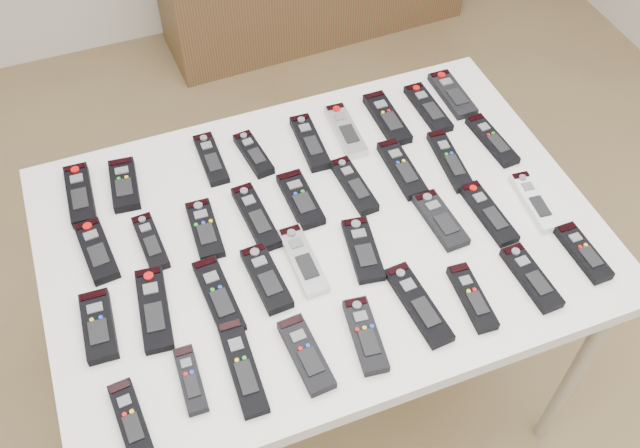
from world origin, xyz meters
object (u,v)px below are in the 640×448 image
object	(u,v)px
remote_0	(80,195)
remote_6	(387,118)
remote_32	(418,304)
remote_11	(205,229)
remote_3	(254,154)
remote_21	(266,278)
remote_23	(363,250)
remote_19	(154,309)
remote_2	(211,159)
remote_22	(303,260)
remote_7	(428,108)
remote_10	(151,242)
remote_29	(243,367)
remote_14	(354,186)
remote_34	(531,278)
remote_4	(310,142)
remote_25	(488,213)
remote_31	(365,335)
remote_5	(346,131)
table	(320,245)
remote_33	(472,297)
remote_26	(534,202)
remote_28	(191,380)
remote_12	(256,217)
remote_1	(124,185)
remote_8	(452,94)
remote_20	(218,296)
remote_15	(402,169)
remote_30	(306,354)
remote_13	(300,199)
remote_17	(492,140)
remote_24	(440,220)
remote_16	(450,161)
remote_27	(131,420)
remote_18	(99,326)
remote_35	(583,253)
remote_9	(97,251)

from	to	relation	value
remote_0	remote_6	bearing A→B (deg)	1.09
remote_32	remote_11	bearing A→B (deg)	131.62
remote_3	remote_21	distance (m)	0.38
remote_23	remote_19	bearing A→B (deg)	-172.67
remote_2	remote_22	xyz separation A→B (m)	(0.11, -0.37, 0.00)
remote_7	remote_32	bearing A→B (deg)	-119.39
remote_10	remote_29	size ratio (longest dim) A/B	0.75
remote_14	remote_32	bearing A→B (deg)	-93.73
remote_10	remote_34	world-z (taller)	same
remote_4	remote_21	xyz separation A→B (m)	(-0.23, -0.36, 0.00)
remote_25	remote_31	xyz separation A→B (m)	(-0.39, -0.20, 0.00)
remote_5	remote_22	xyz separation A→B (m)	(-0.24, -0.35, -0.00)
table	remote_33	size ratio (longest dim) A/B	7.57
remote_7	remote_23	bearing A→B (deg)	-134.10
remote_26	remote_28	size ratio (longest dim) A/B	1.25
remote_12	remote_23	size ratio (longest dim) A/B	1.14
remote_7	remote_1	bearing A→B (deg)	177.98
remote_21	remote_23	size ratio (longest dim) A/B	1.01
remote_8	remote_20	xyz separation A→B (m)	(-0.76, -0.40, 0.00)
remote_15	remote_30	world-z (taller)	same
remote_8	remote_13	world-z (taller)	remote_13
remote_6	remote_23	xyz separation A→B (m)	(-0.23, -0.37, -0.00)
remote_28	remote_33	distance (m)	0.60
remote_10	remote_6	bearing A→B (deg)	11.65
remote_15	remote_30	xyz separation A→B (m)	(-0.39, -0.39, 0.00)
remote_14	remote_11	bearing A→B (deg)	177.07
remote_17	remote_23	bearing A→B (deg)	-158.69
remote_23	remote_30	distance (m)	0.29
remote_20	remote_29	size ratio (longest dim) A/B	0.93
remote_10	remote_30	size ratio (longest dim) A/B	0.91
remote_24	remote_29	distance (m)	0.57
remote_5	remote_16	distance (m)	0.28
table	remote_27	distance (m)	0.59
remote_10	remote_16	distance (m)	0.75
remote_3	remote_7	world-z (taller)	remote_3
table	remote_18	bearing A→B (deg)	-170.75
remote_21	remote_23	world-z (taller)	remote_21
remote_35	remote_18	bearing A→B (deg)	168.45
remote_6	remote_8	distance (m)	0.21
remote_13	remote_22	world-z (taller)	remote_13
remote_7	remote_21	bearing A→B (deg)	-148.22
remote_0	remote_14	size ratio (longest dim) A/B	1.05
remote_9	remote_24	size ratio (longest dim) A/B	1.02
remote_10	remote_20	world-z (taller)	remote_10
table	remote_7	world-z (taller)	remote_7
remote_4	remote_26	world-z (taller)	remote_4
remote_16	remote_22	size ratio (longest dim) A/B	1.06
remote_2	remote_26	bearing A→B (deg)	-31.10
remote_18	remote_28	xyz separation A→B (m)	(0.15, -0.18, -0.00)
remote_1	remote_24	size ratio (longest dim) A/B	0.94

